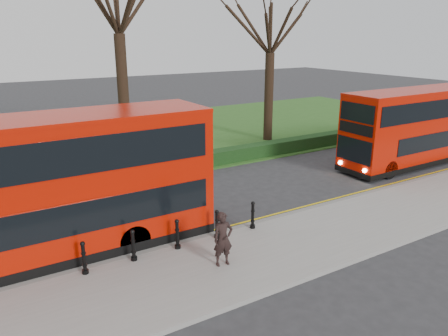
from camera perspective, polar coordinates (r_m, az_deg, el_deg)
ground at (r=16.22m, az=-7.17°, el=-8.68°), size 120.00×120.00×0.00m
pavement at (r=13.81m, az=-1.84°, el=-13.11°), size 60.00×4.00×0.15m
kerb at (r=15.37m, az=-5.61°, el=-9.84°), size 60.00×0.25×0.16m
grass_verge at (r=29.82m, az=-19.31°, el=2.61°), size 60.00×18.00×0.06m
hedge at (r=22.04m, az=-14.61°, el=-0.92°), size 60.00×0.90×0.80m
yellow_line_outer at (r=15.64m, az=-6.09°, el=-9.63°), size 60.00×0.10×0.01m
yellow_line_inner at (r=15.80m, az=-6.41°, el=-9.35°), size 60.00×0.10×0.01m
tree_right at (r=29.43m, az=6.16°, el=18.37°), size 6.78×6.78×10.59m
bollard_row at (r=14.71m, az=-6.12°, el=-8.65°), size 6.27×0.15×1.00m
bus_lead at (r=14.67m, az=-24.16°, el=-3.08°), size 11.64×2.67×4.63m
bus_rear at (r=26.61m, az=24.34°, el=4.96°), size 10.46×2.40×4.16m
pedestrian at (r=13.52m, az=-0.13°, el=-9.25°), size 0.68×0.49×1.73m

